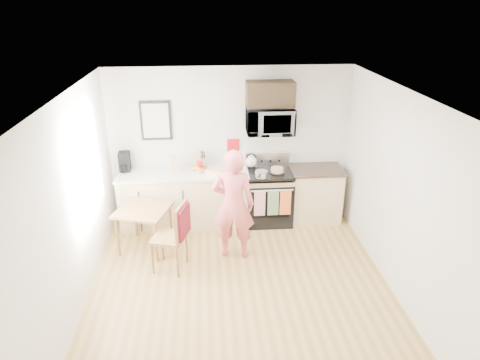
{
  "coord_description": "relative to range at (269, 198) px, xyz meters",
  "views": [
    {
      "loc": [
        -0.4,
        -4.52,
        3.62
      ],
      "look_at": [
        0.06,
        1.0,
        1.21
      ],
      "focal_mm": 32.0,
      "sensor_mm": 36.0,
      "label": 1
    }
  ],
  "objects": [
    {
      "name": "right_wall",
      "position": [
        1.37,
        -1.98,
        0.86
      ],
      "size": [
        0.04,
        4.6,
        2.6
      ],
      "primitive_type": "cube",
      "color": "silver",
      "rests_on": "floor"
    },
    {
      "name": "cake",
      "position": [
        0.12,
        -0.06,
        0.53
      ],
      "size": [
        0.25,
        0.25,
        0.08
      ],
      "color": "black",
      "rests_on": "range"
    },
    {
      "name": "milk_carton",
      "position": [
        -1.57,
        0.05,
        0.64
      ],
      "size": [
        0.12,
        0.12,
        0.27
      ],
      "primitive_type": "cube",
      "rotation": [
        0.0,
        0.0,
        0.21
      ],
      "color": "tan",
      "rests_on": "countertop_left"
    },
    {
      "name": "dining_table",
      "position": [
        -2.0,
        -0.72,
        0.17
      ],
      "size": [
        0.79,
        0.79,
        0.69
      ],
      "rotation": [
        0.0,
        0.0,
        -0.3
      ],
      "color": "brown",
      "rests_on": "floor"
    },
    {
      "name": "coffee_maker",
      "position": [
        -2.38,
        0.19,
        0.65
      ],
      "size": [
        0.19,
        0.27,
        0.32
      ],
      "rotation": [
        0.0,
        0.0,
        0.06
      ],
      "color": "black",
      "rests_on": "countertop_left"
    },
    {
      "name": "person",
      "position": [
        -0.67,
        -1.01,
        0.4
      ],
      "size": [
        0.67,
        0.5,
        1.68
      ],
      "primitive_type": "imported",
      "rotation": [
        0.0,
        0.0,
        2.98
      ],
      "color": "#DD3C46",
      "rests_on": "floor"
    },
    {
      "name": "ceiling",
      "position": [
        -0.63,
        -1.98,
        2.16
      ],
      "size": [
        4.0,
        4.6,
        0.04
      ],
      "primitive_type": "cube",
      "color": "white",
      "rests_on": "back_wall"
    },
    {
      "name": "microwave",
      "position": [
        -0.0,
        0.1,
        1.32
      ],
      "size": [
        0.76,
        0.51,
        0.42
      ],
      "primitive_type": "imported",
      "color": "silver",
      "rests_on": "back_wall"
    },
    {
      "name": "countertop_right",
      "position": [
        0.8,
        0.02,
        0.48
      ],
      "size": [
        0.88,
        0.64,
        0.04
      ],
      "primitive_type": "cube",
      "color": "black",
      "rests_on": "cabinet_right"
    },
    {
      "name": "left_wall",
      "position": [
        -2.63,
        -1.98,
        0.86
      ],
      "size": [
        0.04,
        4.6,
        2.6
      ],
      "primitive_type": "cube",
      "color": "silver",
      "rests_on": "floor"
    },
    {
      "name": "fruit_bowl",
      "position": [
        -1.19,
        0.05,
        0.54
      ],
      "size": [
        0.26,
        0.26,
        0.1
      ],
      "color": "white",
      "rests_on": "countertop_left"
    },
    {
      "name": "chair",
      "position": [
        -1.46,
        -1.33,
        0.23
      ],
      "size": [
        0.58,
        0.55,
        1.03
      ],
      "rotation": [
        0.0,
        0.0,
        -0.3
      ],
      "color": "brown",
      "rests_on": "floor"
    },
    {
      "name": "utensil_crock",
      "position": [
        -1.15,
        0.14,
        0.64
      ],
      "size": [
        0.12,
        0.12,
        0.35
      ],
      "color": "#AF0F1B",
      "rests_on": "countertop_left"
    },
    {
      "name": "bread_bag",
      "position": [
        -0.91,
        -0.17,
        0.56
      ],
      "size": [
        0.32,
        0.27,
        0.11
      ],
      "primitive_type": "cube",
      "rotation": [
        0.0,
        0.0,
        -0.54
      ],
      "color": "#D8B871",
      "rests_on": "countertop_left"
    },
    {
      "name": "wall_trivet",
      "position": [
        -0.58,
        0.31,
        0.86
      ],
      "size": [
        0.2,
        0.02,
        0.2
      ],
      "primitive_type": "cube",
      "color": "#AF0F1B",
      "rests_on": "back_wall"
    },
    {
      "name": "front_wall",
      "position": [
        -0.63,
        -4.28,
        0.86
      ],
      "size": [
        4.0,
        0.04,
        2.6
      ],
      "primitive_type": "cube",
      "color": "silver",
      "rests_on": "floor"
    },
    {
      "name": "floor",
      "position": [
        -0.63,
        -1.98,
        -0.44
      ],
      "size": [
        4.6,
        4.6,
        0.0
      ],
      "primitive_type": "plane",
      "color": "olive",
      "rests_on": "ground"
    },
    {
      "name": "knife_block",
      "position": [
        -1.09,
        0.18,
        0.61
      ],
      "size": [
        0.1,
        0.14,
        0.21
      ],
      "primitive_type": "cube",
      "rotation": [
        0.0,
        0.0,
        0.02
      ],
      "color": "brown",
      "rests_on": "countertop_left"
    },
    {
      "name": "window",
      "position": [
        -2.59,
        -1.18,
        1.11
      ],
      "size": [
        0.06,
        1.4,
        1.5
      ],
      "color": "silver",
      "rests_on": "left_wall"
    },
    {
      "name": "range",
      "position": [
        0.0,
        0.0,
        0.0
      ],
      "size": [
        0.76,
        0.7,
        1.16
      ],
      "color": "black",
      "rests_on": "floor"
    },
    {
      "name": "back_wall",
      "position": [
        -0.63,
        0.32,
        0.86
      ],
      "size": [
        4.0,
        0.04,
        2.6
      ],
      "primitive_type": "cube",
      "color": "silver",
      "rests_on": "floor"
    },
    {
      "name": "wall_art",
      "position": [
        -1.83,
        0.3,
        1.31
      ],
      "size": [
        0.5,
        0.04,
        0.65
      ],
      "color": "black",
      "rests_on": "back_wall"
    },
    {
      "name": "cabinet_left",
      "position": [
        -1.43,
        0.02,
        0.01
      ],
      "size": [
        2.1,
        0.6,
        0.9
      ],
      "primitive_type": "cube",
      "color": "#D2C086",
      "rests_on": "floor"
    },
    {
      "name": "kettle",
      "position": [
        -0.28,
        0.22,
        0.59
      ],
      "size": [
        0.2,
        0.2,
        0.25
      ],
      "color": "white",
      "rests_on": "range"
    },
    {
      "name": "countertop_left",
      "position": [
        -1.43,
        0.02,
        0.48
      ],
      "size": [
        2.14,
        0.64,
        0.04
      ],
      "primitive_type": "cube",
      "color": "white",
      "rests_on": "cabinet_left"
    },
    {
      "name": "cabinet_right",
      "position": [
        0.8,
        0.02,
        0.01
      ],
      "size": [
        0.84,
        0.6,
        0.9
      ],
      "primitive_type": "cube",
      "color": "#D2C086",
      "rests_on": "floor"
    },
    {
      "name": "upper_cabinet",
      "position": [
        -0.0,
        0.15,
        1.74
      ],
      "size": [
        0.76,
        0.35,
        0.4
      ],
      "primitive_type": "cube",
      "color": "black",
      "rests_on": "back_wall"
    },
    {
      "name": "pot",
      "position": [
        -0.17,
        -0.23,
        0.54
      ],
      "size": [
        0.2,
        0.33,
        0.1
      ],
      "rotation": [
        0.0,
        0.0,
        -0.32
      ],
      "color": "silver",
      "rests_on": "range"
    }
  ]
}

